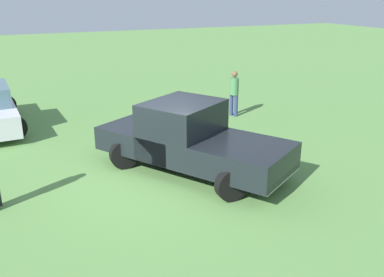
# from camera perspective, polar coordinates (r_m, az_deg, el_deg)

# --- Properties ---
(ground_plane) EXTENTS (80.00, 80.00, 0.00)m
(ground_plane) POSITION_cam_1_polar(r_m,az_deg,el_deg) (10.67, -4.15, -4.96)
(ground_plane) COLOR #5B8C47
(pickup_truck) EXTENTS (4.18, 5.20, 1.79)m
(pickup_truck) POSITION_cam_1_polar(r_m,az_deg,el_deg) (10.58, -0.58, 0.24)
(pickup_truck) COLOR black
(pickup_truck) RESTS_ON ground_plane
(person_visitor) EXTENTS (0.43, 0.43, 1.66)m
(person_visitor) POSITION_cam_1_polar(r_m,az_deg,el_deg) (15.52, 5.69, 6.38)
(person_visitor) COLOR navy
(person_visitor) RESTS_ON ground_plane
(traffic_cone) EXTENTS (0.32, 0.32, 0.55)m
(traffic_cone) POSITION_cam_1_polar(r_m,az_deg,el_deg) (15.76, 0.03, 4.22)
(traffic_cone) COLOR orange
(traffic_cone) RESTS_ON ground_plane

